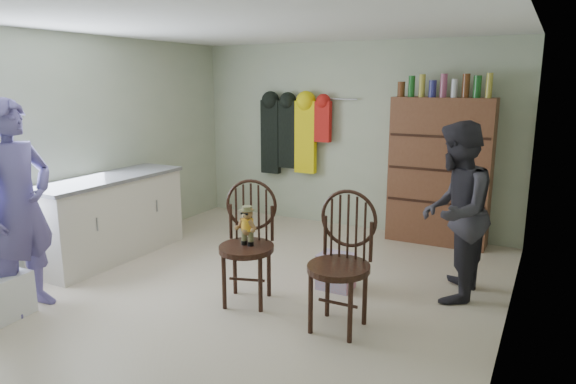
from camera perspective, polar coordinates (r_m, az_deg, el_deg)
The scene contains 11 objects.
ground_plane at distance 5.16m, azimuth -3.55°, elevation -10.51°, with size 5.00×5.00×0.00m, color beige.
room_walls at distance 5.23m, azimuth -0.74°, elevation 7.71°, with size 5.00×5.00×5.00m.
counter at distance 6.20m, azimuth -19.23°, elevation -2.64°, with size 0.64×1.86×0.94m.
plastic_tub at distance 5.14m, azimuth -29.27°, elevation -9.96°, with size 0.40×0.38×0.38m, color white.
chair_front at distance 4.68m, azimuth -4.46°, elevation -4.87°, with size 0.62×0.62×1.12m.
chair_far at distance 4.20m, azimuth 6.02°, elevation -7.08°, with size 0.51×0.51×1.13m.
striped_bag at distance 5.08m, azimuth 5.35°, elevation -8.78°, with size 0.33×0.26×0.35m, color pink.
person_left at distance 4.97m, azimuth -27.73°, elevation -1.53°, with size 0.68×0.45×1.86m, color #60569F.
person_right at distance 4.91m, azimuth 18.03°, elevation -2.12°, with size 0.80×0.63×1.65m, color #2D2B33.
dresser at distance 6.56m, azimuth 16.52°, elevation 2.32°, with size 1.20×0.39×2.08m.
coat_rack at distance 7.27m, azimuth 0.50°, elevation 6.43°, with size 1.42×0.12×1.09m.
Camera 1 is at (2.49, -4.05, 2.00)m, focal length 32.00 mm.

